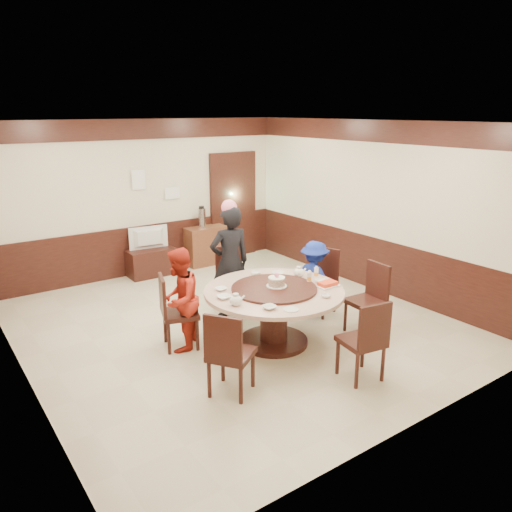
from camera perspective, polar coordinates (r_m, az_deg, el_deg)
room at (r=6.86m, az=-2.60°, el=0.50°), size 6.00×6.04×2.84m
banquet_table at (r=6.46m, az=2.06°, el=-5.65°), size 1.79×1.79×0.78m
chair_0 at (r=7.57m, az=7.25°, el=-4.23°), size 0.57×0.56×0.97m
chair_1 at (r=7.61m, az=-2.66°, el=-4.00°), size 0.54×0.54×0.97m
chair_2 at (r=6.54m, az=-8.81°, el=-7.74°), size 0.56×0.55×0.97m
chair_3 at (r=5.47m, az=-2.94°, el=-12.60°), size 0.61×0.61×0.97m
chair_4 at (r=5.86m, az=11.99°, el=-10.88°), size 0.50×0.51×0.97m
chair_5 at (r=7.02m, az=12.44°, el=-6.21°), size 0.48×0.47×0.97m
person_standing at (r=7.20m, az=-3.00°, el=-0.78°), size 0.66×0.49×1.66m
person_red at (r=6.35m, az=-8.73°, el=-4.95°), size 0.81×0.81×1.33m
person_blue at (r=7.37m, az=6.68°, el=-2.62°), size 0.56×0.81×1.14m
birthday_cake at (r=6.39m, az=2.37°, el=-2.95°), size 0.26×0.26×0.18m
teapot_left at (r=5.86m, az=-2.33°, el=-5.10°), size 0.17×0.15×0.13m
teapot_right at (r=6.87m, az=4.91°, el=-1.88°), size 0.17×0.15×0.13m
bowl_0 at (r=6.36m, az=-4.03°, el=-3.79°), size 0.14×0.14×0.04m
bowl_1 at (r=6.17m, az=7.97°, el=-4.54°), size 0.12×0.12×0.04m
bowl_2 at (r=5.77m, az=1.53°, el=-5.88°), size 0.16×0.16×0.04m
bowl_3 at (r=6.66m, az=7.28°, el=-2.86°), size 0.15×0.15×0.05m
bowl_4 at (r=6.08m, az=-3.72°, el=-4.71°), size 0.17×0.17×0.04m
bowl_5 at (r=6.92m, az=-0.02°, el=-1.99°), size 0.14×0.14×0.04m
saucer_near at (r=5.76m, az=4.03°, el=-6.11°), size 0.18×0.18×0.01m
saucer_far at (r=7.01m, az=2.53°, el=-1.91°), size 0.18×0.18×0.01m
shrimp_platter at (r=6.54m, az=8.18°, el=-3.23°), size 0.30×0.20×0.06m
bottle_0 at (r=6.61m, az=6.10°, el=-2.47°), size 0.06×0.06×0.16m
bottle_1 at (r=6.79m, az=6.90°, el=-1.98°), size 0.06×0.06×0.16m
tv_stand at (r=9.40m, az=-11.90°, el=-0.68°), size 0.85×0.45×0.50m
television at (r=9.28m, az=-12.06°, el=2.01°), size 0.72×0.18×0.41m
side_cabinet at (r=9.89m, az=-5.74°, el=1.20°), size 0.80×0.40×0.75m
thermos at (r=9.73m, az=-6.21°, el=4.35°), size 0.15×0.15×0.38m
notice_left at (r=9.25m, az=-13.27°, el=8.49°), size 0.25×0.00×0.35m
notice_right at (r=9.55m, az=-9.53°, el=7.12°), size 0.30×0.00×0.22m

